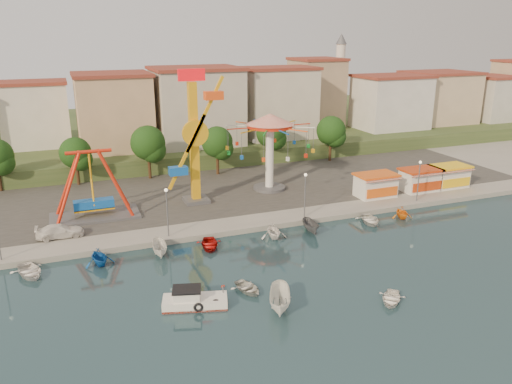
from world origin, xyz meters
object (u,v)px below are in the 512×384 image
kamikaze_tower (196,141)px  wave_swinger (270,135)px  rowboat_a (248,288)px  pirate_ship_ride (92,186)px  cabin_motorboat (193,301)px  van (60,231)px  skiff (280,300)px

kamikaze_tower → wave_swinger: kamikaze_tower is taller
kamikaze_tower → rowboat_a: size_ratio=5.36×
wave_swinger → kamikaze_tower: bearing=-169.8°
pirate_ship_ride → wave_swinger: 23.64m
cabin_motorboat → van: 20.24m
van → skiff: bearing=-141.5°
rowboat_a → skiff: 3.99m
wave_swinger → rowboat_a: bearing=-116.5°
wave_swinger → van: 28.93m
rowboat_a → skiff: (1.38, -3.71, 0.55)m
wave_swinger → cabin_motorboat: size_ratio=2.10×
pirate_ship_ride → rowboat_a: size_ratio=3.25×
cabin_motorboat → rowboat_a: cabin_motorboat is taller
kamikaze_tower → van: bearing=-160.7°
pirate_ship_ride → wave_swinger: wave_swinger is taller
kamikaze_tower → skiff: kamikaze_tower is taller
kamikaze_tower → cabin_motorboat: bearing=-106.0°
kamikaze_tower → rowboat_a: bearing=-94.4°
kamikaze_tower → rowboat_a: (-1.77, -22.75, -8.23)m
pirate_ship_ride → rowboat_a: (10.90, -21.98, -4.07)m
pirate_ship_ride → skiff: 28.69m
skiff → pirate_ship_ride: bearing=139.5°
wave_swinger → van: wave_swinger is taller
cabin_motorboat → skiff: skiff is taller
kamikaze_tower → van: size_ratio=3.45×
kamikaze_tower → van: 18.94m
pirate_ship_ride → skiff: size_ratio=2.21×
skiff → cabin_motorboat: bearing=178.7°
pirate_ship_ride → kamikaze_tower: 13.35m
cabin_motorboat → pirate_ship_ride: bearing=120.5°
rowboat_a → van: 22.51m
skiff → wave_swinger: bearing=92.9°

